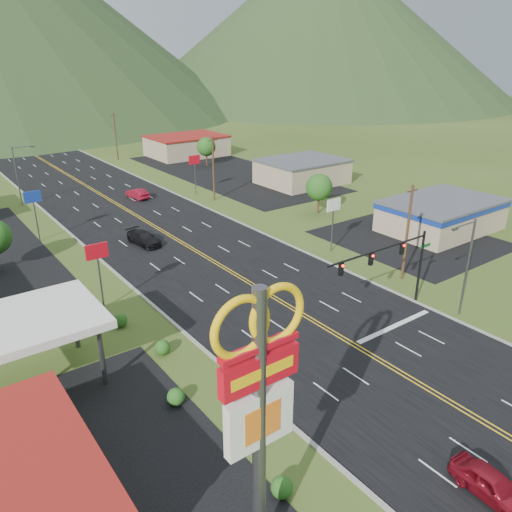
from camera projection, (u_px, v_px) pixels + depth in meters
ground at (495, 429)px, 31.27m from camera, size 500.00×500.00×0.00m
road at (495, 429)px, 31.27m from camera, size 20.00×460.00×0.04m
curb_west at (388, 511)px, 25.71m from camera, size 0.30×460.00×0.14m
pylon_sign at (259, 393)px, 19.92m from camera, size 4.32×0.60×14.00m
traffic_signal at (394, 258)px, 43.24m from camera, size 13.10×0.43×7.00m
streetlight_east at (466, 262)px, 42.89m from camera, size 3.28×0.25×9.00m
streetlight_west at (19, 172)px, 75.11m from camera, size 3.28×0.25×9.00m
gas_canopy at (24, 324)px, 33.78m from camera, size 10.00×8.00×5.30m
building_east_near at (441, 213)px, 65.48m from camera, size 15.40×10.40×4.10m
building_east_mid at (302, 171)px, 88.99m from camera, size 14.40×11.40×4.30m
building_east_far at (187, 146)px, 112.86m from camera, size 16.40×12.40×4.50m
pole_sign_west_a at (98, 258)px, 44.06m from camera, size 2.00×0.18×6.40m
pole_sign_west_b at (33, 202)px, 60.46m from camera, size 2.00×0.18×6.40m
pole_sign_east_a at (333, 210)px, 57.35m from camera, size 2.00×0.18×6.40m
pole_sign_east_b at (195, 164)px, 81.21m from camera, size 2.00×0.18×6.40m
tree_east_a at (319, 187)px, 71.67m from camera, size 3.84×3.84×5.82m
tree_east_b at (206, 147)px, 102.20m from camera, size 3.84×3.84×5.82m
utility_pole_a at (407, 232)px, 50.14m from camera, size 1.60×0.28×10.00m
utility_pole_b at (213, 168)px, 77.73m from camera, size 1.60×0.28×10.00m
utility_pole_c at (116, 136)px, 107.56m from camera, size 1.60×0.28×10.00m
utility_pole_d at (60, 118)px, 137.38m from camera, size 1.60×0.28×10.00m
mountain_ne at (321, 21)px, 230.33m from camera, size 180.00×180.00×70.00m
car_red_near at (491, 485)px, 26.30m from camera, size 2.05×4.57×1.52m
car_dark_mid at (144, 238)px, 60.95m from camera, size 2.97×5.70×1.58m
car_red_far at (137, 194)px, 80.16m from camera, size 2.28×4.99×1.59m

